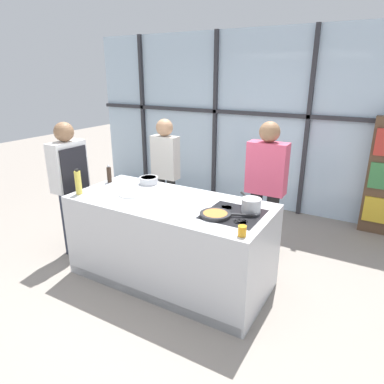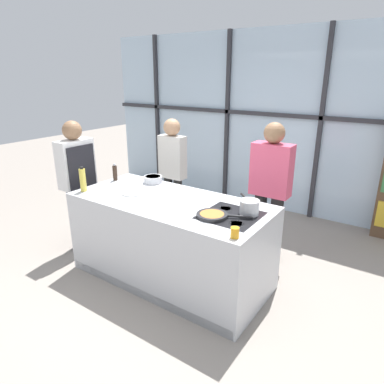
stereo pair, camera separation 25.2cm
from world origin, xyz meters
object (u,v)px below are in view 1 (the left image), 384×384
at_px(white_plate, 131,194).
at_px(oil_bottle, 78,182).
at_px(spectator_far_left, 166,169).
at_px(frying_pan, 216,214).
at_px(saucepan, 251,205).
at_px(spectator_center_left, 266,184).
at_px(mixing_bowl, 149,180).
at_px(pepper_grinder, 109,174).
at_px(juice_glass_near, 242,231).
at_px(chef, 70,181).

xyz_separation_m(white_plate, oil_bottle, (-0.51, -0.25, 0.12)).
height_order(spectator_far_left, oil_bottle, spectator_far_left).
height_order(frying_pan, saucepan, saucepan).
height_order(spectator_center_left, mixing_bowl, spectator_center_left).
height_order(saucepan, mixing_bowl, saucepan).
distance_m(spectator_center_left, frying_pan, 1.09).
xyz_separation_m(saucepan, mixing_bowl, (-1.36, 0.23, -0.03)).
relative_size(spectator_center_left, frying_pan, 3.41).
bearing_deg(spectator_far_left, frying_pan, 140.02).
bearing_deg(saucepan, pepper_grinder, 178.70).
bearing_deg(frying_pan, juice_glass_near, -35.83).
relative_size(mixing_bowl, oil_bottle, 0.80).
height_order(white_plate, pepper_grinder, pepper_grinder).
relative_size(spectator_center_left, white_plate, 6.52).
relative_size(oil_bottle, juice_glass_near, 3.16).
height_order(chef, oil_bottle, chef).
height_order(saucepan, white_plate, saucepan).
relative_size(white_plate, mixing_bowl, 1.15).
xyz_separation_m(frying_pan, oil_bottle, (-1.55, -0.19, 0.11)).
bearing_deg(oil_bottle, spectator_far_left, 78.81).
distance_m(white_plate, pepper_grinder, 0.57).
relative_size(frying_pan, pepper_grinder, 2.29).
height_order(chef, frying_pan, chef).
relative_size(spectator_far_left, mixing_bowl, 7.21).
height_order(chef, mixing_bowl, chef).
bearing_deg(spectator_center_left, spectator_far_left, 0.00).
relative_size(white_plate, pepper_grinder, 1.20).
relative_size(spectator_center_left, mixing_bowl, 7.49).
relative_size(chef, mixing_bowl, 7.35).
relative_size(oil_bottle, pepper_grinder, 1.31).
bearing_deg(mixing_bowl, spectator_far_left, 106.15).
bearing_deg(saucepan, chef, -175.44).
bearing_deg(juice_glass_near, frying_pan, 144.17).
height_order(frying_pan, pepper_grinder, pepper_grinder).
height_order(frying_pan, mixing_bowl, mixing_bowl).
bearing_deg(oil_bottle, chef, 149.21).
height_order(oil_bottle, juice_glass_near, oil_bottle).
height_order(saucepan, pepper_grinder, pepper_grinder).
relative_size(white_plate, juice_glass_near, 2.89).
bearing_deg(chef, saucepan, 94.56).
bearing_deg(mixing_bowl, saucepan, -9.56).
bearing_deg(frying_pan, spectator_center_left, 84.60).
height_order(pepper_grinder, juice_glass_near, pepper_grinder).
relative_size(saucepan, oil_bottle, 1.01).
distance_m(spectator_far_left, saucepan, 1.75).
distance_m(spectator_center_left, saucepan, 0.85).
bearing_deg(spectator_center_left, oil_bottle, 37.75).
distance_m(saucepan, white_plate, 1.30).
relative_size(mixing_bowl, pepper_grinder, 1.04).
bearing_deg(pepper_grinder, oil_bottle, -88.81).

